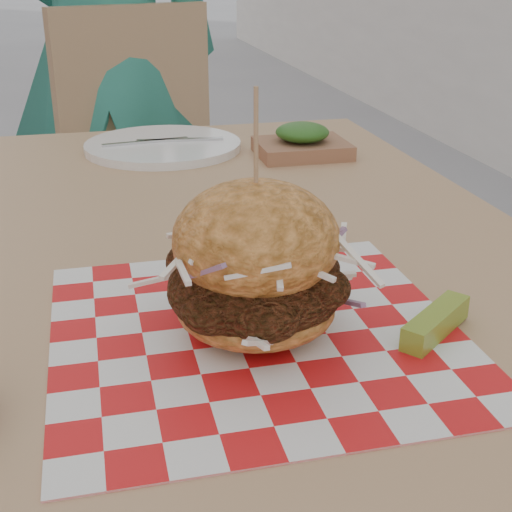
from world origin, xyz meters
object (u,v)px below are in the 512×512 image
at_px(diner, 105,51).
at_px(sandwich, 256,270).
at_px(patio_chair, 129,171).
at_px(patio_table, 206,297).

height_order(diner, sandwich, diner).
xyz_separation_m(patio_chair, sandwich, (0.04, -1.24, 0.26)).
distance_m(patio_table, sandwich, 0.28).
bearing_deg(patio_chair, patio_table, -107.42).
xyz_separation_m(diner, patio_table, (0.06, -1.19, -0.16)).
bearing_deg(patio_table, patio_chair, 91.87).
height_order(diner, patio_chair, diner).
height_order(patio_chair, sandwich, sandwich).
bearing_deg(sandwich, patio_chair, 91.82).
xyz_separation_m(diner, patio_chair, (0.03, -0.19, -0.28)).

